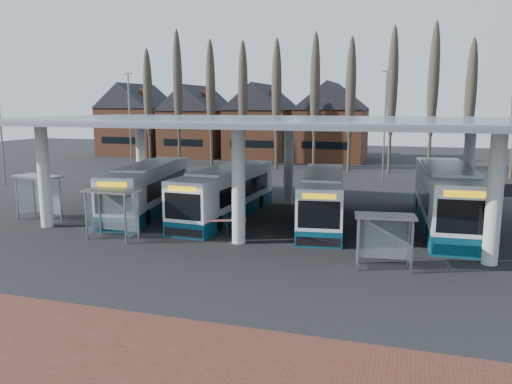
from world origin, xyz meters
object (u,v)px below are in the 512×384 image
(bus_3, at_px, (446,198))
(bus_1, at_px, (226,194))
(bus_2, at_px, (322,199))
(shelter_0, at_px, (40,188))
(bus_0, at_px, (149,189))
(shelter_2, at_px, (384,229))
(shelter_1, at_px, (113,203))

(bus_3, bearing_deg, bus_1, -177.20)
(bus_2, xyz_separation_m, bus_3, (7.14, 1.23, 0.23))
(bus_2, height_order, shelter_0, bus_2)
(bus_0, height_order, shelter_0, bus_0)
(bus_1, distance_m, shelter_2, 12.71)
(shelter_0, relative_size, shelter_2, 1.21)
(bus_1, bearing_deg, shelter_0, -155.60)
(shelter_0, height_order, shelter_1, shelter_0)
(bus_0, xyz_separation_m, bus_2, (11.74, 0.11, -0.06))
(bus_3, height_order, shelter_0, bus_3)
(bus_0, relative_size, shelter_0, 3.61)
(bus_3, height_order, shelter_1, bus_3)
(bus_0, bearing_deg, bus_1, -10.19)
(bus_1, xyz_separation_m, shelter_2, (10.23, -7.55, 0.24))
(shelter_0, bearing_deg, shelter_2, 4.50)
(bus_1, distance_m, shelter_0, 11.58)
(bus_1, relative_size, shelter_1, 3.91)
(bus_0, bearing_deg, bus_2, -9.10)
(bus_0, bearing_deg, shelter_2, -35.33)
(bus_1, bearing_deg, shelter_1, -117.13)
(shelter_0, bearing_deg, bus_1, 34.99)
(bus_1, bearing_deg, bus_2, 4.38)
(bus_3, distance_m, shelter_2, 9.45)
(bus_3, distance_m, shelter_1, 19.04)
(shelter_1, bearing_deg, shelter_2, 0.54)
(bus_2, xyz_separation_m, shelter_1, (-10.07, -6.92, 0.48))
(bus_1, height_order, shelter_0, bus_1)
(bus_1, relative_size, shelter_0, 3.53)
(bus_0, bearing_deg, shelter_0, -149.96)
(bus_0, height_order, bus_1, bus_0)
(bus_2, height_order, shelter_2, bus_2)
(bus_2, height_order, bus_3, bus_3)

